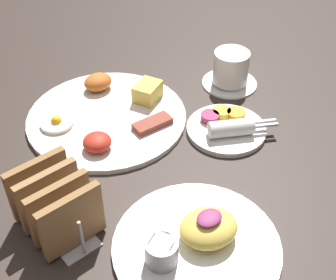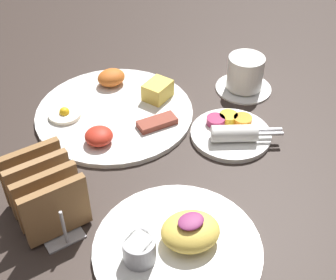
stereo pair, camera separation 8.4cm
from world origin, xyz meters
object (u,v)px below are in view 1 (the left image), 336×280
plate_breakfast (108,114)px  plate_condiments (227,127)px  toast_rack (56,205)px  coffee_cup (231,70)px  plate_foreground (196,242)px

plate_breakfast → plate_condiments: size_ratio=2.06×
toast_rack → coffee_cup: size_ratio=1.23×
plate_breakfast → coffee_cup: bearing=-14.5°
plate_foreground → coffee_cup: bearing=37.7°
plate_condiments → plate_foreground: 0.28m
plate_condiments → plate_foreground: plate_foreground is taller
plate_breakfast → plate_foreground: plate_foreground is taller
plate_foreground → coffee_cup: (0.35, 0.27, 0.02)m
plate_breakfast → plate_condiments: (0.15, -0.18, 0.00)m
plate_condiments → coffee_cup: size_ratio=1.28×
plate_condiments → plate_foreground: size_ratio=0.61×
plate_breakfast → toast_rack: size_ratio=2.13×
plate_condiments → toast_rack: size_ratio=1.03×
plate_condiments → plate_foreground: (-0.23, -0.16, 0.00)m
plate_foreground → coffee_cup: size_ratio=2.09×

